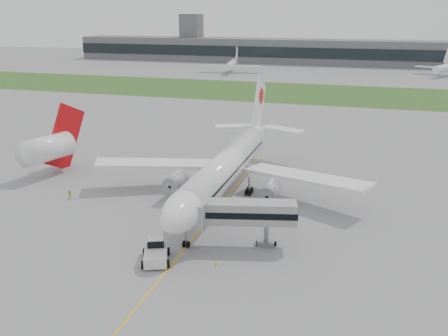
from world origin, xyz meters
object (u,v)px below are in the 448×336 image
(airliner, at_px, (228,165))
(pushback_tug, at_px, (156,252))
(neighbor_aircraft, at_px, (49,147))
(ground_crew_near, at_px, (157,249))
(jet_bridge, at_px, (238,213))

(airliner, xyz_separation_m, pushback_tug, (-2.37, -24.36, -4.47))
(airliner, bearing_deg, neighbor_aircraft, 177.20)
(pushback_tug, xyz_separation_m, neighbor_aircraft, (-33.58, 26.12, 4.28))
(airliner, distance_m, ground_crew_near, 23.69)
(pushback_tug, height_order, ground_crew_near, pushback_tug)
(ground_crew_near, xyz_separation_m, neighbor_aircraft, (-33.12, 24.77, 4.67))
(pushback_tug, height_order, jet_bridge, jet_bridge)
(airliner, relative_size, ground_crew_near, 33.57)
(jet_bridge, bearing_deg, pushback_tug, -157.38)
(pushback_tug, distance_m, neighbor_aircraft, 42.76)
(jet_bridge, relative_size, ground_crew_near, 8.79)
(airliner, distance_m, neighbor_aircraft, 35.99)
(pushback_tug, bearing_deg, airliner, 62.43)
(airliner, bearing_deg, ground_crew_near, -97.01)
(neighbor_aircraft, bearing_deg, ground_crew_near, -21.20)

